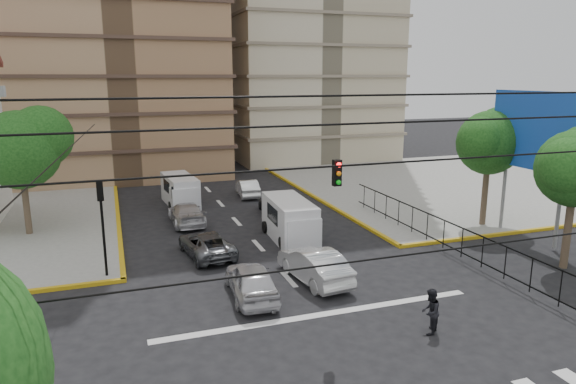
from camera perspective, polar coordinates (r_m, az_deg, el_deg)
name	(u,v)px	position (r m, az deg, el deg)	size (l,w,h in m)	color
ground	(334,329)	(19.45, 5.08, -14.91)	(160.00, 160.00, 0.00)	black
sidewalk_ne	(452,184)	(45.73, 17.80, 0.87)	(26.00, 26.00, 0.15)	gray
stop_line	(321,315)	(20.43, 3.67, -13.44)	(13.00, 0.40, 0.01)	silver
park_fence	(461,260)	(27.39, 18.64, -7.15)	(0.10, 22.50, 1.66)	black
billboard	(536,134)	(30.78, 25.83, 5.87)	(0.36, 6.20, 8.10)	slate
tree_park_c	(490,140)	(32.80, 21.57, 5.43)	(4.65, 3.80, 7.25)	#473828
tree_tudor	(21,146)	(32.24, -27.50, 4.56)	(5.39, 4.40, 7.43)	#473828
traffic_light_nw	(102,212)	(24.19, -19.99, -2.15)	(0.28, 0.22, 4.40)	black
traffic_light_hanging	(365,181)	(15.72, 8.54, 1.19)	(18.00, 9.12, 0.92)	black
van_right_lane	(291,221)	(28.66, 0.32, -3.26)	(2.19, 5.11, 2.27)	silver
van_left_lane	(181,192)	(37.14, -11.85, 0.05)	(2.25, 4.80, 2.10)	silver
car_silver_front_left	(251,280)	(21.65, -4.08, -9.76)	(1.74, 4.32, 1.47)	silver
car_white_front_right	(314,265)	(23.23, 2.93, -8.09)	(1.60, 4.59, 1.51)	silver
car_grey_mid_left	(206,244)	(26.68, -9.05, -5.74)	(2.07, 4.49, 1.25)	#56585D
car_silver_rear_left	(187,213)	(32.50, -11.21, -2.35)	(1.90, 4.66, 1.35)	silver
car_darkgrey_mid_right	(275,204)	(34.12, -1.50, -1.30)	(1.71, 4.26, 1.45)	#242427
car_white_rear_right	(248,188)	(39.39, -4.52, 0.46)	(1.37, 3.91, 1.29)	white
pedestrian_crosswalk	(430,312)	(19.39, 15.54, -12.68)	(0.81, 0.63, 1.68)	black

